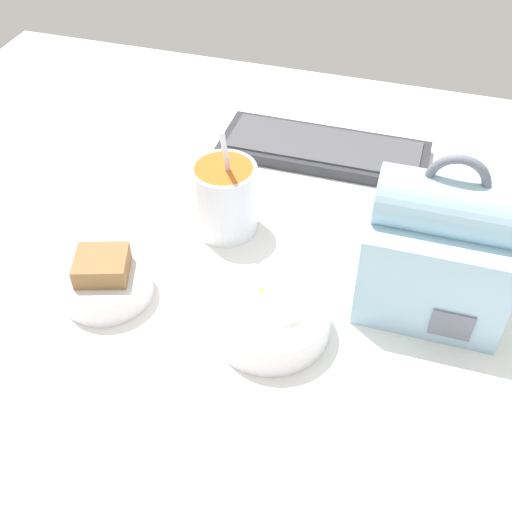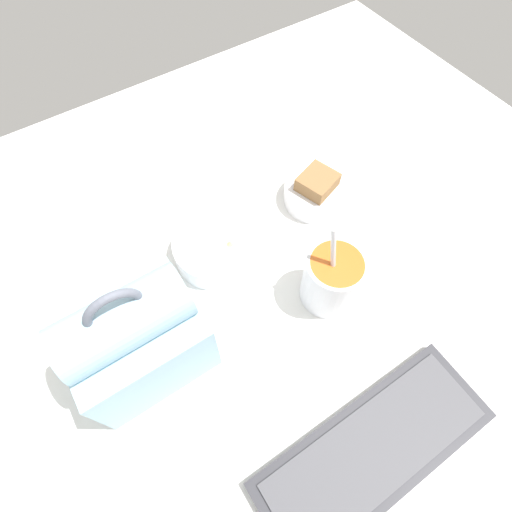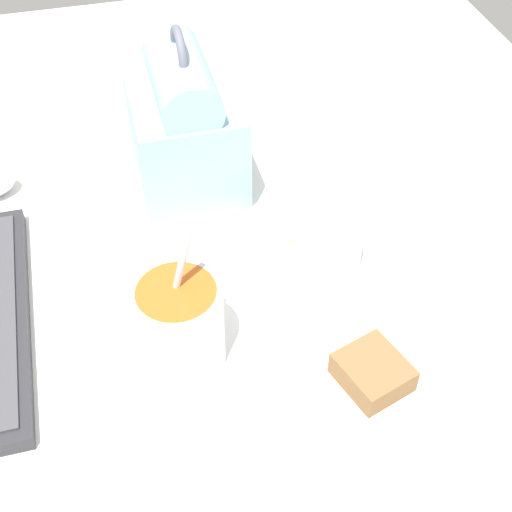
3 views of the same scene
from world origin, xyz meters
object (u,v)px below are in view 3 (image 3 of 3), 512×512
(bento_bowl_sandwich, at_px, (370,388))
(lunch_bag, at_px, (185,126))
(soup_cup, at_px, (180,324))
(bento_bowl_snacks, at_px, (302,241))

(bento_bowl_sandwich, bearing_deg, lunch_bag, 15.23)
(soup_cup, xyz_separation_m, bento_bowl_snacks, (0.11, -0.16, -0.03))
(lunch_bag, height_order, soup_cup, lunch_bag)
(bento_bowl_sandwich, relative_size, bento_bowl_snacks, 0.81)
(soup_cup, relative_size, bento_bowl_sandwich, 1.48)
(soup_cup, bearing_deg, bento_bowl_sandwich, -121.30)
(bento_bowl_snacks, bearing_deg, lunch_bag, 30.56)
(bento_bowl_sandwich, xyz_separation_m, bento_bowl_snacks, (0.21, 0.00, -0.00))
(soup_cup, relative_size, bento_bowl_snacks, 1.21)
(lunch_bag, bearing_deg, soup_cup, 167.96)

